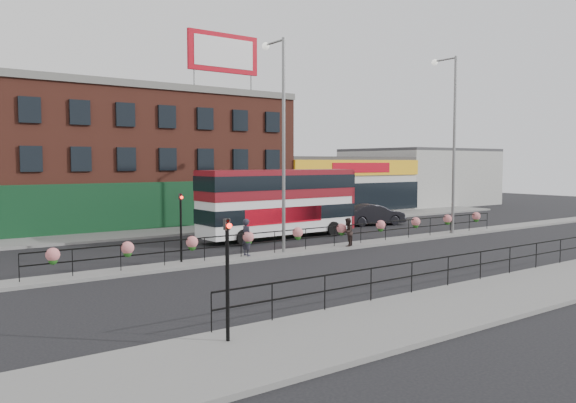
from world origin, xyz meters
TOP-DOWN VIEW (x-y plane):
  - ground at (0.00, 0.00)m, footprint 120.00×120.00m
  - south_pavement at (0.00, -12.00)m, footprint 60.00×4.00m
  - north_pavement at (0.00, 12.00)m, footprint 60.00×4.00m
  - median at (0.00, 0.00)m, footprint 60.00×1.60m
  - yellow_line_inner at (0.00, -9.70)m, footprint 60.00×0.10m
  - yellow_line_outer at (0.00, -9.88)m, footprint 60.00×0.10m
  - brick_building at (-4.00, 19.96)m, footprint 25.00×12.21m
  - supermarket at (16.00, 19.90)m, footprint 15.00×12.25m
  - warehouse_east at (30.75, 20.00)m, footprint 14.50×12.00m
  - billboard at (2.50, 14.99)m, footprint 6.00×0.29m
  - median_railing at (-0.00, 0.00)m, footprint 30.04×0.56m
  - south_railing at (-2.00, -10.10)m, footprint 20.04×0.05m
  - double_decker_bus at (0.93, 5.17)m, footprint 10.77×2.97m
  - car at (11.11, 7.25)m, footprint 3.91×5.62m
  - pedestrian_a at (-4.61, 0.10)m, footprint 0.71×0.49m
  - pedestrian_b at (1.59, -0.44)m, footprint 1.30×1.28m
  - lamp_column_west at (-2.45, 0.25)m, footprint 0.39×1.92m
  - lamp_column_east at (11.08, 0.18)m, footprint 0.41×2.02m
  - traffic_light_south at (-12.00, -11.01)m, footprint 0.15×0.28m
  - traffic_light_median at (-8.00, 0.39)m, footprint 0.15×0.28m

SIDE VIEW (x-z plane):
  - ground at x=0.00m, z-range 0.00..0.00m
  - yellow_line_inner at x=0.00m, z-range 0.00..0.01m
  - yellow_line_outer at x=0.00m, z-range 0.00..0.01m
  - south_pavement at x=0.00m, z-range 0.00..0.15m
  - north_pavement at x=0.00m, z-range 0.00..0.15m
  - median at x=0.00m, z-range 0.00..0.15m
  - car at x=11.11m, z-range 0.00..1.60m
  - pedestrian_b at x=1.59m, z-range 0.15..1.72m
  - south_railing at x=-2.00m, z-range 0.40..1.52m
  - median_railing at x=0.00m, z-range 0.43..1.66m
  - pedestrian_a at x=-4.61m, z-range 0.15..2.00m
  - traffic_light_south at x=-12.00m, z-range 0.64..4.29m
  - traffic_light_median at x=-8.00m, z-range 0.64..4.29m
  - supermarket at x=16.00m, z-range 0.00..5.30m
  - double_decker_bus at x=0.93m, z-range 0.49..4.82m
  - warehouse_east at x=30.75m, z-range 0.00..6.30m
  - brick_building at x=-4.00m, z-range -0.02..10.28m
  - lamp_column_west at x=-2.45m, z-range 1.16..12.12m
  - lamp_column_east at x=11.08m, z-range 1.22..12.72m
  - billboard at x=2.50m, z-range 10.98..15.38m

